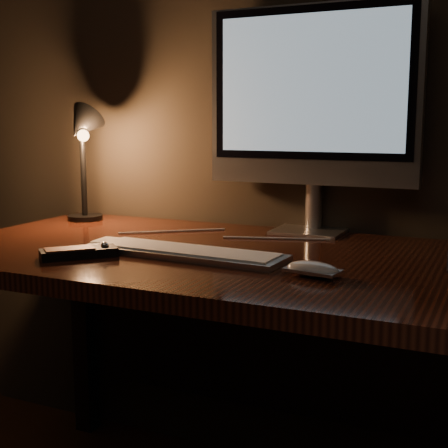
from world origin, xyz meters
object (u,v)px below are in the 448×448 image
at_px(desk_lamp, 82,142).
at_px(media_remote, 79,252).
at_px(mouse, 313,271).
at_px(monitor, 312,100).
at_px(keyboard, 187,252).
at_px(desk, 265,300).

bearing_deg(desk_lamp, media_remote, -71.82).
bearing_deg(mouse, monitor, 117.66).
xyz_separation_m(monitor, desk_lamp, (-0.68, -0.11, -0.12)).
height_order(keyboard, media_remote, media_remote).
bearing_deg(keyboard, desk_lamp, 152.73).
height_order(desk, media_remote, media_remote).
bearing_deg(mouse, desk_lamp, 166.17).
bearing_deg(desk, desk_lamp, 167.15).
height_order(media_remote, desk_lamp, desk_lamp).
bearing_deg(desk, media_remote, -142.60).
bearing_deg(desk_lamp, monitor, -8.34).
relative_size(desk, keyboard, 3.42).
height_order(mouse, desk_lamp, desk_lamp).
distance_m(monitor, desk_lamp, 0.70).
bearing_deg(desk_lamp, desk, -30.28).
bearing_deg(mouse, media_remote, -164.61).
bearing_deg(desk, monitor, 83.18).
height_order(monitor, media_remote, monitor).
bearing_deg(mouse, desk, 140.11).
bearing_deg(media_remote, monitor, 7.31).
bearing_deg(keyboard, media_remote, -148.77).
height_order(desk, keyboard, keyboard).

